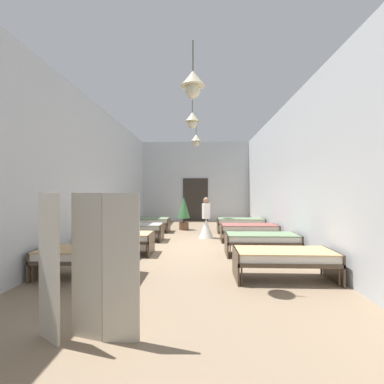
{
  "coord_description": "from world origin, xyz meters",
  "views": [
    {
      "loc": [
        0.34,
        -7.99,
        1.73
      ],
      "look_at": [
        0.0,
        1.48,
        1.67
      ],
      "focal_mm": 24.62,
      "sensor_mm": 36.0,
      "label": 1
    }
  ],
  "objects_px": {
    "patient_seated_primary": "(104,234)",
    "potted_plant": "(184,211)",
    "bed_right_row_0": "(284,257)",
    "privacy_screen": "(86,267)",
    "bed_left_row_0": "(87,255)",
    "bed_right_row_1": "(262,239)",
    "bed_left_row_2": "(135,228)",
    "bed_left_row_1": "(117,238)",
    "nurse_near_aisle": "(206,223)",
    "bed_right_row_3": "(240,222)",
    "bed_left_row_3": "(147,221)",
    "bed_right_row_2": "(249,228)"
  },
  "relations": [
    {
      "from": "bed_right_row_1",
      "to": "potted_plant",
      "type": "relative_size",
      "value": 1.32
    },
    {
      "from": "bed_left_row_3",
      "to": "nurse_near_aisle",
      "type": "xyz_separation_m",
      "value": [
        2.45,
        -1.28,
        0.09
      ]
    },
    {
      "from": "bed_right_row_2",
      "to": "patient_seated_primary",
      "type": "height_order",
      "value": "patient_seated_primary"
    },
    {
      "from": "nurse_near_aisle",
      "to": "potted_plant",
      "type": "relative_size",
      "value": 1.03
    },
    {
      "from": "bed_left_row_3",
      "to": "bed_right_row_1",
      "type": "bearing_deg",
      "value": -44.41
    },
    {
      "from": "bed_right_row_2",
      "to": "bed_left_row_3",
      "type": "distance_m",
      "value": 4.32
    },
    {
      "from": "bed_left_row_3",
      "to": "potted_plant",
      "type": "bearing_deg",
      "value": 22.8
    },
    {
      "from": "bed_left_row_0",
      "to": "bed_left_row_2",
      "type": "height_order",
      "value": "same"
    },
    {
      "from": "bed_right_row_2",
      "to": "nurse_near_aisle",
      "type": "xyz_separation_m",
      "value": [
        -1.43,
        0.62,
        0.09
      ]
    },
    {
      "from": "bed_right_row_2",
      "to": "patient_seated_primary",
      "type": "relative_size",
      "value": 2.37
    },
    {
      "from": "nurse_near_aisle",
      "to": "patient_seated_primary",
      "type": "relative_size",
      "value": 1.86
    },
    {
      "from": "bed_right_row_1",
      "to": "bed_left_row_3",
      "type": "xyz_separation_m",
      "value": [
        -3.88,
        3.8,
        0.0
      ]
    },
    {
      "from": "bed_right_row_0",
      "to": "bed_right_row_1",
      "type": "xyz_separation_m",
      "value": [
        0.0,
        1.9,
        0.0
      ]
    },
    {
      "from": "bed_left_row_1",
      "to": "nurse_near_aisle",
      "type": "bearing_deg",
      "value": 45.86
    },
    {
      "from": "bed_right_row_3",
      "to": "bed_left_row_0",
      "type": "bearing_deg",
      "value": -124.24
    },
    {
      "from": "bed_left_row_0",
      "to": "bed_right_row_1",
      "type": "distance_m",
      "value": 4.32
    },
    {
      "from": "privacy_screen",
      "to": "bed_right_row_3",
      "type": "bearing_deg",
      "value": 84.95
    },
    {
      "from": "bed_left_row_3",
      "to": "potted_plant",
      "type": "distance_m",
      "value": 1.69
    },
    {
      "from": "bed_right_row_3",
      "to": "bed_right_row_1",
      "type": "bearing_deg",
      "value": -90.0
    },
    {
      "from": "bed_left_row_0",
      "to": "potted_plant",
      "type": "xyz_separation_m",
      "value": [
        1.51,
        6.34,
        0.4
      ]
    },
    {
      "from": "bed_left_row_1",
      "to": "bed_right_row_2",
      "type": "distance_m",
      "value": 4.32
    },
    {
      "from": "bed_right_row_2",
      "to": "potted_plant",
      "type": "bearing_deg",
      "value": 133.05
    },
    {
      "from": "bed_left_row_0",
      "to": "bed_left_row_1",
      "type": "distance_m",
      "value": 1.9
    },
    {
      "from": "bed_left_row_2",
      "to": "potted_plant",
      "type": "bearing_deg",
      "value": 59.2
    },
    {
      "from": "patient_seated_primary",
      "to": "bed_right_row_3",
      "type": "bearing_deg",
      "value": 58.26
    },
    {
      "from": "bed_left_row_1",
      "to": "bed_right_row_2",
      "type": "bearing_deg",
      "value": 26.09
    },
    {
      "from": "nurse_near_aisle",
      "to": "privacy_screen",
      "type": "bearing_deg",
      "value": -149.6
    },
    {
      "from": "bed_right_row_0",
      "to": "nurse_near_aisle",
      "type": "bearing_deg",
      "value": 107.91
    },
    {
      "from": "bed_left_row_2",
      "to": "patient_seated_primary",
      "type": "distance_m",
      "value": 3.85
    },
    {
      "from": "bed_left_row_0",
      "to": "bed_right_row_0",
      "type": "bearing_deg",
      "value": 0.0
    },
    {
      "from": "bed_right_row_0",
      "to": "patient_seated_primary",
      "type": "height_order",
      "value": "patient_seated_primary"
    },
    {
      "from": "patient_seated_primary",
      "to": "potted_plant",
      "type": "bearing_deg",
      "value": 79.62
    },
    {
      "from": "bed_right_row_3",
      "to": "bed_right_row_0",
      "type": "bearing_deg",
      "value": -90.0
    },
    {
      "from": "bed_left_row_2",
      "to": "nurse_near_aisle",
      "type": "bearing_deg",
      "value": 14.3
    },
    {
      "from": "bed_right_row_0",
      "to": "bed_right_row_3",
      "type": "relative_size",
      "value": 1.0
    },
    {
      "from": "bed_left_row_1",
      "to": "nurse_near_aisle",
      "type": "height_order",
      "value": "nurse_near_aisle"
    },
    {
      "from": "bed_right_row_0",
      "to": "privacy_screen",
      "type": "height_order",
      "value": "privacy_screen"
    },
    {
      "from": "bed_left_row_1",
      "to": "patient_seated_primary",
      "type": "height_order",
      "value": "patient_seated_primary"
    },
    {
      "from": "bed_right_row_1",
      "to": "bed_right_row_0",
      "type": "bearing_deg",
      "value": -90.0
    },
    {
      "from": "bed_left_row_1",
      "to": "bed_left_row_3",
      "type": "distance_m",
      "value": 3.8
    },
    {
      "from": "bed_right_row_2",
      "to": "bed_left_row_0",
      "type": "bearing_deg",
      "value": -135.59
    },
    {
      "from": "bed_right_row_2",
      "to": "bed_right_row_3",
      "type": "bearing_deg",
      "value": 90.0
    },
    {
      "from": "bed_left_row_2",
      "to": "potted_plant",
      "type": "height_order",
      "value": "potted_plant"
    },
    {
      "from": "privacy_screen",
      "to": "patient_seated_primary",
      "type": "bearing_deg",
      "value": 120.91
    },
    {
      "from": "bed_right_row_0",
      "to": "bed_left_row_3",
      "type": "bearing_deg",
      "value": 124.24
    },
    {
      "from": "bed_right_row_3",
      "to": "potted_plant",
      "type": "bearing_deg",
      "value": 164.99
    },
    {
      "from": "bed_right_row_1",
      "to": "privacy_screen",
      "type": "distance_m",
      "value": 5.03
    },
    {
      "from": "patient_seated_primary",
      "to": "privacy_screen",
      "type": "height_order",
      "value": "privacy_screen"
    },
    {
      "from": "bed_left_row_3",
      "to": "potted_plant",
      "type": "height_order",
      "value": "potted_plant"
    },
    {
      "from": "potted_plant",
      "to": "bed_left_row_3",
      "type": "bearing_deg",
      "value": -157.2
    }
  ]
}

